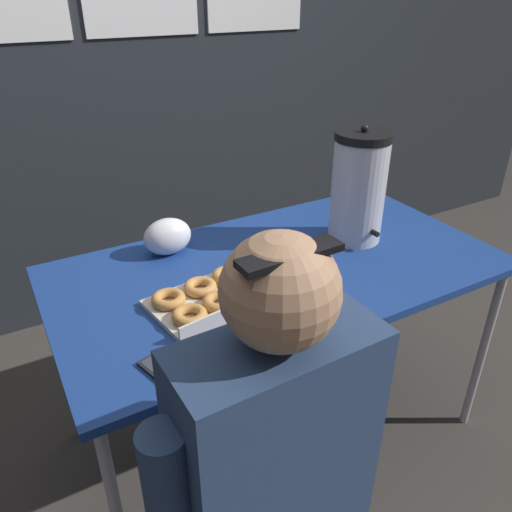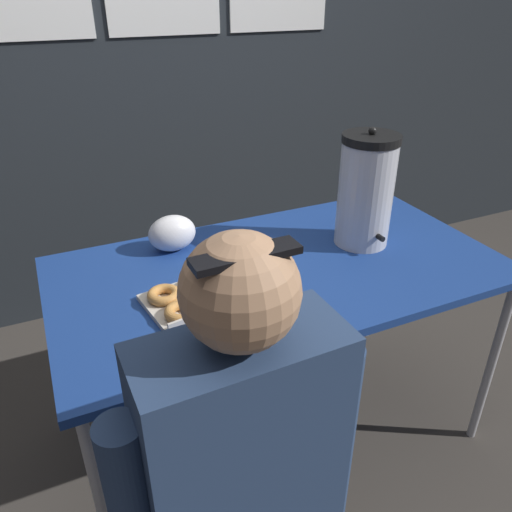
% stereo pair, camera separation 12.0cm
% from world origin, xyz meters
% --- Properties ---
extents(ground_plane, '(12.00, 12.00, 0.00)m').
position_xyz_m(ground_plane, '(0.00, 0.00, 0.00)').
color(ground_plane, '#3D3833').
extents(back_wall, '(6.00, 0.11, 2.76)m').
position_xyz_m(back_wall, '(0.00, 1.27, 1.38)').
color(back_wall, '#23282D').
rests_on(back_wall, ground).
extents(folding_table, '(1.50, 0.81, 0.77)m').
position_xyz_m(folding_table, '(0.00, 0.00, 0.73)').
color(folding_table, navy).
rests_on(folding_table, ground).
extents(donut_box, '(0.38, 0.29, 0.05)m').
position_xyz_m(donut_box, '(-0.30, -0.09, 0.79)').
color(donut_box, beige).
rests_on(donut_box, folding_table).
extents(coffee_urn, '(0.20, 0.22, 0.43)m').
position_xyz_m(coffee_urn, '(0.35, 0.04, 0.97)').
color(coffee_urn, silver).
rests_on(coffee_urn, folding_table).
extents(cell_phone, '(0.11, 0.15, 0.01)m').
position_xyz_m(cell_phone, '(-0.52, -0.31, 0.78)').
color(cell_phone, black).
rests_on(cell_phone, folding_table).
extents(plastic_bag, '(0.17, 0.12, 0.13)m').
position_xyz_m(plastic_bag, '(-0.29, 0.27, 0.84)').
color(plastic_bag, white).
rests_on(plastic_bag, folding_table).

